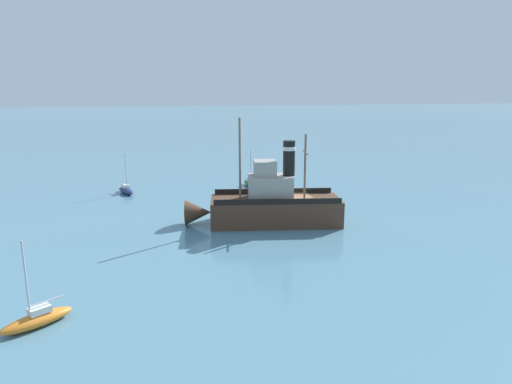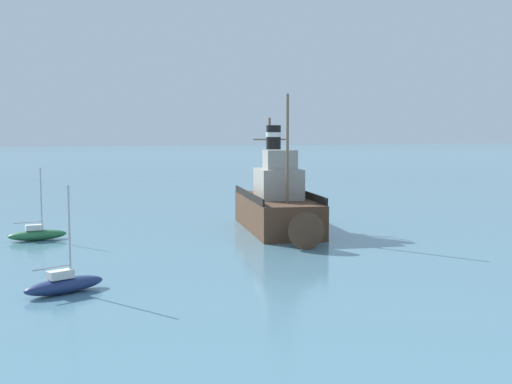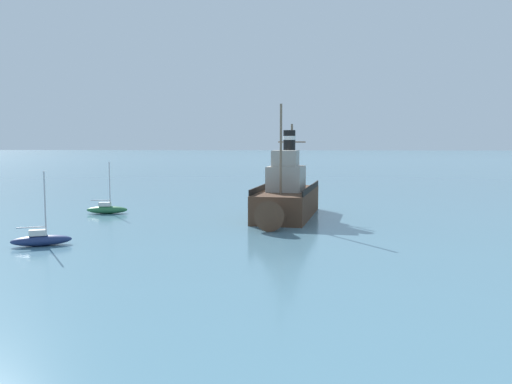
{
  "view_description": "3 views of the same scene",
  "coord_description": "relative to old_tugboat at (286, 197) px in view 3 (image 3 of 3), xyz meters",
  "views": [
    {
      "loc": [
        -40.46,
        13.57,
        12.41
      ],
      "look_at": [
        1.34,
        3.72,
        2.66
      ],
      "focal_mm": 32.0,
      "sensor_mm": 36.0,
      "label": 1
    },
    {
      "loc": [
        17.34,
        46.27,
        7.25
      ],
      "look_at": [
        1.69,
        4.33,
        3.09
      ],
      "focal_mm": 45.0,
      "sensor_mm": 36.0,
      "label": 2
    },
    {
      "loc": [
        -0.27,
        50.85,
        6.96
      ],
      "look_at": [
        2.01,
        3.79,
        2.38
      ],
      "focal_mm": 38.0,
      "sensor_mm": 36.0,
      "label": 3
    }
  ],
  "objects": [
    {
      "name": "ground_plane",
      "position": [
        0.61,
        -2.93,
        -1.83
      ],
      "size": [
        600.0,
        600.0,
        0.0
      ],
      "primitive_type": "plane",
      "color": "teal"
    },
    {
      "name": "old_tugboat",
      "position": [
        0.0,
        0.0,
        0.0
      ],
      "size": [
        6.36,
        14.76,
        9.9
      ],
      "color": "#4C3323",
      "rests_on": "ground"
    },
    {
      "name": "sailboat_navy",
      "position": [
        16.13,
        13.6,
        -1.4
      ],
      "size": [
        3.93,
        2.48,
        4.9
      ],
      "color": "navy",
      "rests_on": "ground"
    },
    {
      "name": "sailboat_green",
      "position": [
        16.83,
        -1.93,
        -1.4
      ],
      "size": [
        3.89,
        1.48,
        4.9
      ],
      "color": "#286B3D",
      "rests_on": "ground"
    }
  ]
}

